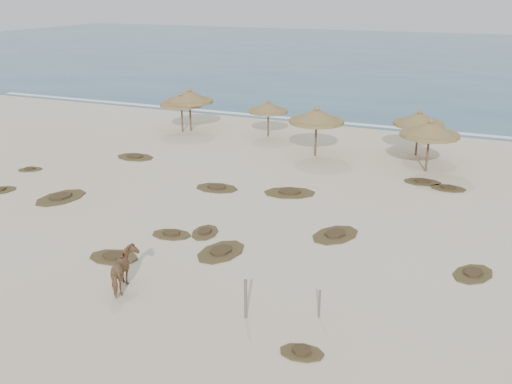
% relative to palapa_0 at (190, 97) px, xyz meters
% --- Properties ---
extents(ground, '(160.00, 160.00, 0.00)m').
position_rel_palapa_0_xyz_m(ground, '(10.58, -19.25, -2.49)').
color(ground, beige).
rests_on(ground, ground).
extents(ocean, '(200.00, 100.00, 0.01)m').
position_rel_palapa_0_xyz_m(ocean, '(10.58, 55.75, -2.48)').
color(ocean, navy).
rests_on(ocean, ground).
extents(foam_line, '(70.00, 0.60, 0.01)m').
position_rel_palapa_0_xyz_m(foam_line, '(10.58, 6.75, -2.48)').
color(foam_line, white).
rests_on(foam_line, ground).
extents(palapa_0, '(3.83, 3.83, 3.21)m').
position_rel_palapa_0_xyz_m(palapa_0, '(0.00, 0.00, 0.00)').
color(palapa_0, brown).
rests_on(palapa_0, ground).
extents(palapa_1, '(3.49, 3.49, 2.91)m').
position_rel_palapa_0_xyz_m(palapa_1, '(-0.41, -0.50, -0.23)').
color(palapa_1, brown).
rests_on(palapa_1, ground).
extents(palapa_2, '(2.90, 2.90, 2.64)m').
position_rel_palapa_0_xyz_m(palapa_2, '(5.87, 0.66, -0.44)').
color(palapa_2, brown).
rests_on(palapa_2, ground).
extents(palapa_3, '(3.48, 3.48, 3.20)m').
position_rel_palapa_0_xyz_m(palapa_3, '(10.42, -2.78, -0.00)').
color(palapa_3, brown).
rests_on(palapa_3, ground).
extents(palapa_4, '(4.13, 4.13, 2.95)m').
position_rel_palapa_0_xyz_m(palapa_4, '(16.24, -0.24, -0.20)').
color(palapa_4, brown).
rests_on(palapa_4, ground).
extents(palapa_5, '(4.06, 4.06, 3.13)m').
position_rel_palapa_0_xyz_m(palapa_5, '(17.24, -3.37, -0.06)').
color(palapa_5, brown).
rests_on(palapa_5, ground).
extents(horse, '(1.36, 1.88, 1.44)m').
position_rel_palapa_0_xyz_m(horse, '(9.29, -21.47, -1.77)').
color(horse, olive).
rests_on(horse, ground).
extents(fence_post_near, '(0.13, 0.13, 1.36)m').
position_rel_palapa_0_xyz_m(fence_post_near, '(13.91, -21.51, -1.81)').
color(fence_post_near, '#6C5F51').
rests_on(fence_post_near, ground).
extents(fence_post_far, '(0.08, 0.08, 0.98)m').
position_rel_palapa_0_xyz_m(fence_post_far, '(16.07, -20.58, -2.00)').
color(fence_post_far, '#6C5F51').
rests_on(fence_post_far, ground).
extents(scrub_1, '(2.33, 3.08, 0.16)m').
position_rel_palapa_0_xyz_m(scrub_1, '(0.93, -15.10, -2.44)').
color(scrub_1, brown).
rests_on(scrub_1, ground).
extents(scrub_2, '(1.87, 1.35, 0.16)m').
position_rel_palapa_0_xyz_m(scrub_2, '(8.39, -16.86, -2.44)').
color(scrub_2, brown).
rests_on(scrub_2, ground).
extents(scrub_3, '(2.43, 2.85, 0.16)m').
position_rel_palapa_0_xyz_m(scrub_3, '(14.86, -14.19, -2.44)').
color(scrub_3, brown).
rests_on(scrub_3, ground).
extents(scrub_4, '(1.95, 2.24, 0.16)m').
position_rel_palapa_0_xyz_m(scrub_4, '(20.48, -15.64, -2.44)').
color(scrub_4, brown).
rests_on(scrub_4, ground).
extents(scrub_6, '(2.48, 1.63, 0.16)m').
position_rel_palapa_0_xyz_m(scrub_6, '(0.23, -7.55, -2.44)').
color(scrub_6, brown).
rests_on(scrub_6, ground).
extents(scrub_7, '(2.13, 1.51, 0.16)m').
position_rel_palapa_0_xyz_m(scrub_7, '(17.35, -5.55, -2.44)').
color(scrub_7, brown).
rests_on(scrub_7, ground).
extents(scrub_8, '(1.62, 1.50, 0.16)m').
position_rel_palapa_0_xyz_m(scrub_8, '(-3.91, -12.06, -2.44)').
color(scrub_8, brown).
rests_on(scrub_8, ground).
extents(scrub_9, '(2.03, 2.66, 0.16)m').
position_rel_palapa_0_xyz_m(scrub_9, '(11.09, -17.56, -2.44)').
color(scrub_9, brown).
rests_on(scrub_9, ground).
extents(scrub_10, '(1.85, 1.22, 0.16)m').
position_rel_palapa_0_xyz_m(scrub_10, '(18.73, -6.09, -2.44)').
color(scrub_10, brown).
rests_on(scrub_10, ground).
extents(scrub_11, '(2.15, 1.53, 0.16)m').
position_rel_palapa_0_xyz_m(scrub_11, '(7.42, -19.62, -2.44)').
color(scrub_11, brown).
rests_on(scrub_11, ground).
extents(scrub_12, '(1.44, 1.04, 0.16)m').
position_rel_palapa_0_xyz_m(scrub_12, '(16.18, -22.64, -2.44)').
color(scrub_12, brown).
rests_on(scrub_12, ground).
extents(scrub_13, '(2.39, 1.63, 0.16)m').
position_rel_palapa_0_xyz_m(scrub_13, '(7.50, -10.76, -2.44)').
color(scrub_13, brown).
rests_on(scrub_13, ground).
extents(scrub_14, '(1.37, 1.85, 0.16)m').
position_rel_palapa_0_xyz_m(scrub_14, '(9.61, -16.12, -2.44)').
color(scrub_14, brown).
rests_on(scrub_14, ground).
extents(scrub_15, '(3.10, 2.55, 0.16)m').
position_rel_palapa_0_xyz_m(scrub_15, '(11.28, -9.96, -2.44)').
color(scrub_15, brown).
rests_on(scrub_15, ground).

